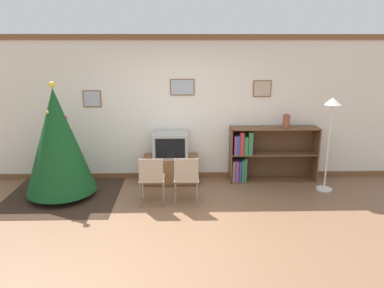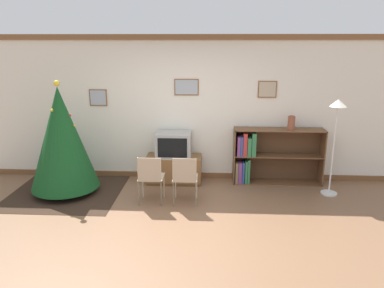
# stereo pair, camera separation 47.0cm
# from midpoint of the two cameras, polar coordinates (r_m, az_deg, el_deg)

# --- Properties ---
(ground_plane) EXTENTS (24.00, 24.00, 0.00)m
(ground_plane) POSITION_cam_midpoint_polar(r_m,az_deg,el_deg) (5.41, -0.50, -13.11)
(ground_plane) COLOR brown
(wall_back) EXTENTS (8.21, 0.11, 2.70)m
(wall_back) POSITION_cam_midpoint_polar(r_m,az_deg,el_deg) (7.05, 0.59, 5.38)
(wall_back) COLOR silver
(wall_back) RESTS_ON ground_plane
(area_rug) EXTENTS (1.90, 1.81, 0.01)m
(area_rug) POSITION_cam_midpoint_polar(r_m,az_deg,el_deg) (6.96, -16.68, -7.02)
(area_rug) COLOR #332319
(area_rug) RESTS_ON ground_plane
(christmas_tree) EXTENTS (1.16, 1.16, 1.96)m
(christmas_tree) POSITION_cam_midpoint_polar(r_m,az_deg,el_deg) (6.65, -17.33, 0.80)
(christmas_tree) COLOR maroon
(christmas_tree) RESTS_ON area_rug
(tv_console) EXTENTS (1.02, 0.48, 0.51)m
(tv_console) POSITION_cam_midpoint_polar(r_m,az_deg,el_deg) (7.04, -0.85, -3.87)
(tv_console) COLOR brown
(tv_console) RESTS_ON ground_plane
(television) EXTENTS (0.64, 0.47, 0.46)m
(television) POSITION_cam_midpoint_polar(r_m,az_deg,el_deg) (6.89, -0.86, -0.09)
(television) COLOR #9E9E99
(television) RESTS_ON tv_console
(folding_chair_left) EXTENTS (0.40, 0.40, 0.82)m
(folding_chair_left) POSITION_cam_midpoint_polar(r_m,az_deg,el_deg) (6.06, -4.14, -5.01)
(folding_chair_left) COLOR tan
(folding_chair_left) RESTS_ON ground_plane
(folding_chair_right) EXTENTS (0.40, 0.40, 0.82)m
(folding_chair_right) POSITION_cam_midpoint_polar(r_m,az_deg,el_deg) (6.02, 1.16, -5.12)
(folding_chair_right) COLOR tan
(folding_chair_right) RESTS_ON ground_plane
(bookshelf) EXTENTS (1.64, 0.36, 1.04)m
(bookshelf) POSITION_cam_midpoint_polar(r_m,az_deg,el_deg) (7.12, 12.58, -1.83)
(bookshelf) COLOR brown
(bookshelf) RESTS_ON ground_plane
(vase) EXTENTS (0.13, 0.13, 0.26)m
(vase) POSITION_cam_midpoint_polar(r_m,az_deg,el_deg) (7.00, 16.78, 3.11)
(vase) COLOR brown
(vase) RESTS_ON bookshelf
(standing_lamp) EXTENTS (0.28, 0.28, 1.66)m
(standing_lamp) POSITION_cam_midpoint_polar(r_m,az_deg,el_deg) (6.74, 23.00, 3.02)
(standing_lamp) COLOR silver
(standing_lamp) RESTS_ON ground_plane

